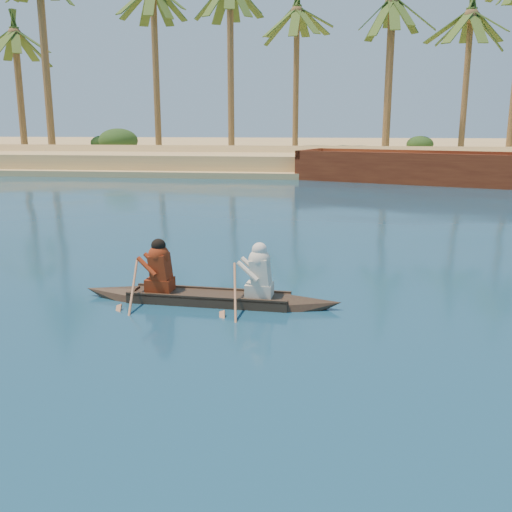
# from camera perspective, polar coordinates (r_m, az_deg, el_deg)

# --- Properties ---
(sandy_embankment) EXTENTS (150.00, 51.00, 1.50)m
(sandy_embankment) POSITION_cam_1_polar(r_m,az_deg,el_deg) (59.11, 13.40, 10.09)
(sandy_embankment) COLOR #D3BD77
(sandy_embankment) RESTS_ON ground
(palm_grove) EXTENTS (110.00, 14.00, 16.00)m
(palm_grove) POSITION_cam_1_polar(r_m,az_deg,el_deg) (47.48, 15.34, 18.38)
(palm_grove) COLOR #314C1B
(palm_grove) RESTS_ON ground
(shrub_cluster) EXTENTS (100.00, 6.00, 2.40)m
(shrub_cluster) POSITION_cam_1_polar(r_m,az_deg,el_deg) (43.81, 15.40, 9.94)
(shrub_cluster) COLOR #1F3914
(shrub_cluster) RESTS_ON ground
(canoe) EXTENTS (4.92, 0.92, 1.35)m
(canoe) POSITION_cam_1_polar(r_m,az_deg,el_deg) (10.56, -4.73, -3.32)
(canoe) COLOR #332A1C
(canoe) RESTS_ON ground
(barge_mid) EXTENTS (12.75, 7.79, 2.02)m
(barge_mid) POSITION_cam_1_polar(r_m,az_deg,el_deg) (34.23, 14.71, 8.40)
(barge_mid) COLOR maroon
(barge_mid) RESTS_ON ground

